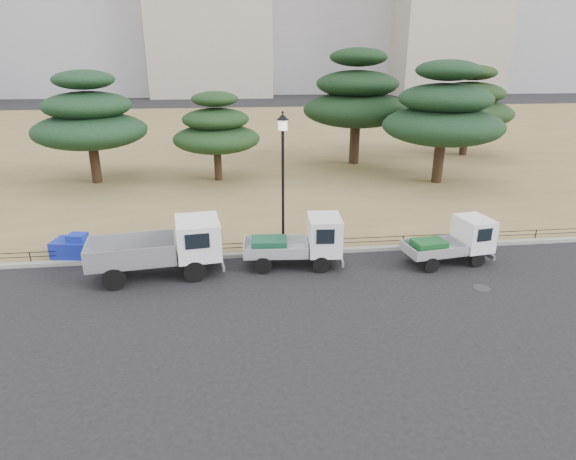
{
  "coord_description": "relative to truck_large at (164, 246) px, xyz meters",
  "views": [
    {
      "loc": [
        -2.08,
        -15.46,
        7.78
      ],
      "look_at": [
        0.0,
        2.0,
        1.3
      ],
      "focal_mm": 30.0,
      "sensor_mm": 36.0,
      "label": 1
    }
  ],
  "objects": [
    {
      "name": "manhole",
      "position": [
        11.18,
        -2.47,
        -1.14
      ],
      "size": [
        0.6,
        0.6,
        0.01
      ],
      "primitive_type": "cylinder",
      "color": "#2D2D30",
      "rests_on": "ground"
    },
    {
      "name": "pine_east_near",
      "position": [
        15.38,
        11.44,
        3.23
      ],
      "size": [
        7.24,
        7.24,
        7.31
      ],
      "color": "black",
      "rests_on": "lawn"
    },
    {
      "name": "ground",
      "position": [
        4.68,
        -1.27,
        -1.14
      ],
      "size": [
        220.0,
        220.0,
        0.0
      ],
      "primitive_type": "plane",
      "color": "black"
    },
    {
      "name": "pine_center_right",
      "position": [
        11.55,
        17.46,
        3.65
      ],
      "size": [
        7.56,
        7.56,
        8.02
      ],
      "color": "black",
      "rests_on": "lawn"
    },
    {
      "name": "truck_large",
      "position": [
        0.0,
        0.0,
        0.0
      ],
      "size": [
        4.9,
        2.4,
        2.06
      ],
      "rotation": [
        0.0,
        0.0,
        0.12
      ],
      "color": "black",
      "rests_on": "ground"
    },
    {
      "name": "street_lamp",
      "position": [
        4.58,
        1.63,
        2.72
      ],
      "size": [
        0.49,
        0.49,
        5.49
      ],
      "color": "black",
      "rests_on": "lawn"
    },
    {
      "name": "pine_west_near",
      "position": [
        -5.81,
        13.87,
        2.9
      ],
      "size": [
        6.75,
        6.75,
        6.75
      ],
      "color": "black",
      "rests_on": "lawn"
    },
    {
      "name": "tarp_pile",
      "position": [
        -3.82,
        1.9,
        -0.61
      ],
      "size": [
        1.61,
        1.31,
        0.96
      ],
      "rotation": [
        0.0,
        0.0,
        -0.19
      ],
      "color": "#1628AB",
      "rests_on": "lawn"
    },
    {
      "name": "lawn",
      "position": [
        4.68,
        29.33,
        -1.07
      ],
      "size": [
        120.0,
        56.0,
        0.15
      ],
      "primitive_type": "cube",
      "color": "olive",
      "rests_on": "ground"
    },
    {
      "name": "truck_kei_rear",
      "position": [
        11.1,
        -0.16,
        -0.26
      ],
      "size": [
        3.53,
        1.88,
        1.76
      ],
      "rotation": [
        0.0,
        0.0,
        0.15
      ],
      "color": "black",
      "rests_on": "ground"
    },
    {
      "name": "truck_kei_front",
      "position": [
        5.11,
        0.26,
        -0.17
      ],
      "size": [
        3.8,
        1.86,
        1.96
      ],
      "rotation": [
        0.0,
        0.0,
        -0.07
      ],
      "color": "black",
      "rests_on": "ground"
    },
    {
      "name": "curb",
      "position": [
        4.68,
        1.33,
        -1.06
      ],
      "size": [
        120.0,
        0.25,
        0.16
      ],
      "primitive_type": "cube",
      "color": "gray",
      "rests_on": "ground"
    },
    {
      "name": "pipe_fence",
      "position": [
        4.68,
        1.48,
        -0.7
      ],
      "size": [
        38.0,
        0.04,
        0.4
      ],
      "color": "black",
      "rests_on": "lawn"
    },
    {
      "name": "pine_east_far",
      "position": [
        20.99,
        19.52,
        2.95
      ],
      "size": [
        6.8,
        6.8,
        6.84
      ],
      "color": "black",
      "rests_on": "lawn"
    },
    {
      "name": "pine_center_left",
      "position": [
        1.74,
        13.62,
        2.17
      ],
      "size": [
        5.39,
        5.39,
        5.48
      ],
      "color": "black",
      "rests_on": "lawn"
    }
  ]
}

